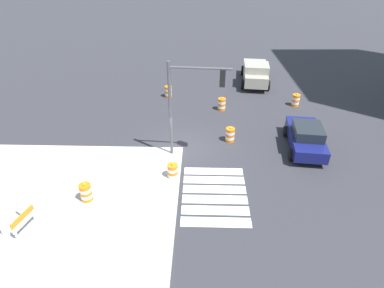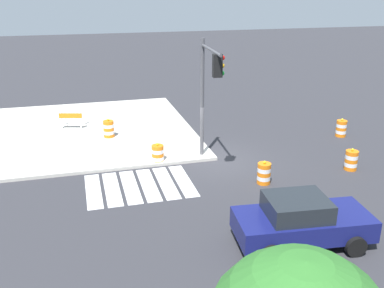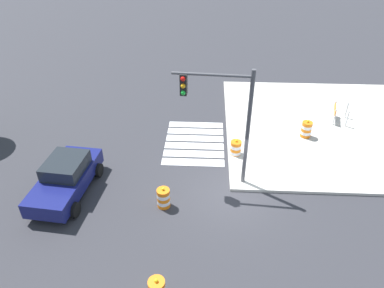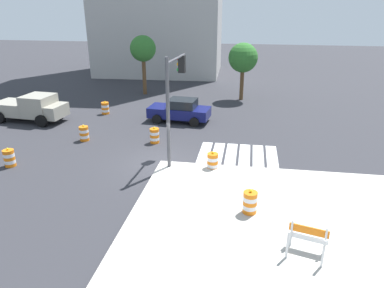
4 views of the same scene
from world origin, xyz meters
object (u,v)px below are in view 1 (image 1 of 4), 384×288
object	(u,v)px
sports_car	(306,137)
pickup_truck	(256,73)
traffic_barrel_near_corner	(222,104)
construction_barricade	(20,219)
traffic_light_pole	(191,94)
traffic_barrel_crosswalk_end	(168,92)
traffic_barrel_on_sidewalk	(86,192)
traffic_barrel_far_curb	(296,100)
traffic_barrel_median_far	(230,135)
traffic_barrel_median_near	(173,172)

from	to	relation	value
sports_car	pickup_truck	xyz separation A→B (m)	(-10.38, -1.58, 0.16)
traffic_barrel_near_corner	construction_barricade	xyz separation A→B (m)	(12.06, -9.16, 0.27)
traffic_light_pole	traffic_barrel_crosswalk_end	bearing A→B (deg)	-165.92
pickup_truck	traffic_barrel_on_sidewalk	bearing A→B (deg)	-33.26
sports_car	traffic_barrel_on_sidewalk	size ratio (longest dim) A/B	4.37
traffic_barrel_near_corner	traffic_barrel_on_sidewalk	xyz separation A→B (m)	(10.16, -6.96, 0.15)
sports_car	traffic_barrel_crosswalk_end	world-z (taller)	sports_car
pickup_truck	traffic_barrel_on_sidewalk	xyz separation A→B (m)	(15.42, -10.12, -0.37)
traffic_barrel_near_corner	traffic_light_pole	world-z (taller)	traffic_light_pole
pickup_truck	traffic_barrel_far_curb	bearing A→B (deg)	29.41
traffic_barrel_on_sidewalk	traffic_barrel_far_curb	bearing A→B (deg)	131.18
traffic_barrel_median_far	traffic_barrel_near_corner	bearing A→B (deg)	-176.01
traffic_barrel_far_curb	traffic_barrel_on_sidewalk	distance (m)	16.74
sports_car	traffic_barrel_crosswalk_end	bearing A→B (deg)	-129.44
construction_barricade	sports_car	bearing A→B (deg)	116.57
traffic_barrel_crosswalk_end	traffic_barrel_on_sidewalk	distance (m)	12.68
traffic_barrel_median_near	traffic_barrel_near_corner	bearing A→B (deg)	160.18
traffic_barrel_median_near	pickup_truck	bearing A→B (deg)	155.60
traffic_barrel_near_corner	traffic_barrel_median_far	size ratio (longest dim) A/B	1.00
traffic_barrel_far_curb	construction_barricade	xyz separation A→B (m)	(12.93, -14.80, 0.27)
sports_car	traffic_light_pole	world-z (taller)	traffic_light_pole
traffic_barrel_crosswalk_end	traffic_barrel_near_corner	bearing A→B (deg)	62.01
construction_barricade	traffic_light_pole	world-z (taller)	traffic_light_pole
pickup_truck	traffic_barrel_crosswalk_end	xyz separation A→B (m)	(3.06, -7.32, -0.52)
traffic_barrel_far_curb	traffic_barrel_on_sidewalk	size ratio (longest dim) A/B	1.00
traffic_barrel_median_near	construction_barricade	bearing A→B (deg)	-58.41
traffic_barrel_near_corner	traffic_barrel_median_near	xyz separation A→B (m)	(8.26, -2.98, 0.00)
traffic_barrel_median_near	traffic_barrel_on_sidewalk	size ratio (longest dim) A/B	1.00
traffic_barrel_near_corner	construction_barricade	world-z (taller)	construction_barricade
construction_barricade	pickup_truck	bearing A→B (deg)	144.58
sports_car	pickup_truck	size ratio (longest dim) A/B	0.84
traffic_barrel_crosswalk_end	traffic_light_pole	distance (m)	9.26
sports_car	construction_barricade	bearing A→B (deg)	-63.43
traffic_barrel_near_corner	traffic_barrel_on_sidewalk	world-z (taller)	traffic_barrel_on_sidewalk
traffic_barrel_near_corner	traffic_barrel_on_sidewalk	size ratio (longest dim) A/B	1.00
sports_car	traffic_barrel_on_sidewalk	world-z (taller)	sports_car
traffic_barrel_far_curb	traffic_barrel_crosswalk_end	bearing A→B (deg)	-97.81
traffic_barrel_far_curb	traffic_barrel_near_corner	bearing A→B (deg)	-81.28
traffic_barrel_far_curb	traffic_barrel_median_far	bearing A→B (deg)	-45.49
sports_car	traffic_barrel_crosswalk_end	xyz separation A→B (m)	(-7.32, -8.89, -0.36)
traffic_barrel_crosswalk_end	traffic_barrel_on_sidewalk	bearing A→B (deg)	-12.77
pickup_truck	construction_barricade	distance (m)	21.26
sports_car	traffic_light_pole	bearing A→B (deg)	-81.47
traffic_barrel_crosswalk_end	traffic_barrel_median_far	distance (m)	7.96
construction_barricade	traffic_barrel_on_sidewalk	bearing A→B (deg)	130.82
traffic_barrel_near_corner	traffic_barrel_median_far	xyz separation A→B (m)	(4.38, 0.31, 0.00)
traffic_barrel_on_sidewalk	sports_car	bearing A→B (deg)	113.35
traffic_barrel_far_curb	pickup_truck	bearing A→B (deg)	-150.59
traffic_barrel_near_corner	traffic_barrel_median_far	distance (m)	4.39
pickup_truck	traffic_barrel_median_far	size ratio (longest dim) A/B	5.21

